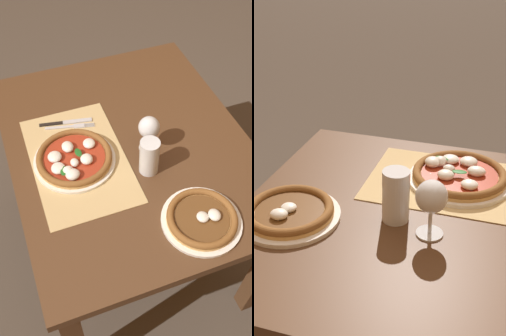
% 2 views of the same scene
% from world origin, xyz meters
% --- Properties ---
extents(ground_plane, '(24.00, 24.00, 0.00)m').
position_xyz_m(ground_plane, '(0.00, 0.00, 0.00)').
color(ground_plane, '#473D33').
extents(dining_table, '(1.16, 0.92, 0.74)m').
position_xyz_m(dining_table, '(0.00, 0.00, 0.63)').
color(dining_table, '#4C301C').
rests_on(dining_table, ground).
extents(paper_placemat, '(0.55, 0.35, 0.00)m').
position_xyz_m(paper_placemat, '(0.01, -0.21, 0.74)').
color(paper_placemat, tan).
rests_on(paper_placemat, dining_table).
extents(pizza_near, '(0.31, 0.31, 0.05)m').
position_xyz_m(pizza_near, '(0.02, -0.22, 0.76)').
color(pizza_near, silver).
rests_on(pizza_near, paper_placemat).
extents(pizza_far, '(0.27, 0.27, 0.05)m').
position_xyz_m(pizza_far, '(0.42, 0.10, 0.76)').
color(pizza_far, silver).
rests_on(pizza_far, dining_table).
extents(wine_glass, '(0.08, 0.08, 0.16)m').
position_xyz_m(wine_glass, '(0.05, 0.06, 0.85)').
color(wine_glass, silver).
rests_on(wine_glass, dining_table).
extents(pint_glass, '(0.07, 0.07, 0.15)m').
position_xyz_m(pint_glass, '(0.15, 0.02, 0.81)').
color(pint_glass, silver).
rests_on(pint_glass, dining_table).
extents(fork, '(0.06, 0.20, 0.00)m').
position_xyz_m(fork, '(-0.17, -0.19, 0.75)').
color(fork, '#B7B7BC').
rests_on(fork, paper_placemat).
extents(knife, '(0.06, 0.21, 0.01)m').
position_xyz_m(knife, '(-0.20, -0.20, 0.75)').
color(knife, black).
rests_on(knife, paper_placemat).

